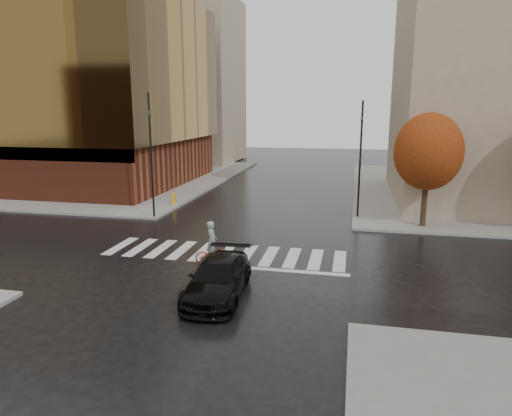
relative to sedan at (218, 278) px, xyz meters
The scene contains 12 objects.
ground 4.72m from the sedan, 104.94° to the left, with size 120.00×120.00×0.00m, color black.
sidewalk_nw 33.83m from the sedan, 131.03° to the left, with size 30.00×30.00×0.15m, color gray.
crosswalk 5.20m from the sedan, 103.51° to the left, with size 12.00×3.00×0.01m, color silver.
office_glass 33.20m from the sedan, 135.88° to the left, with size 27.00×19.00×16.00m.
building_nw_far 45.92m from the sedan, 112.51° to the left, with size 14.00×12.00×20.00m, color gray.
tree_ne_a 15.28m from the sedan, 53.56° to the left, with size 3.80×3.80×6.50m.
sedan is the anchor object (origin of this frame).
cyclist 3.74m from the sedan, 110.09° to the left, with size 1.82×1.20×1.95m.
traffic_light_nw 13.71m from the sedan, 124.76° to the left, with size 0.23×0.20×7.63m.
traffic_light_ne 14.86m from the sedan, 69.34° to the left, with size 0.17×0.20×7.17m.
fire_hydrant 16.43m from the sedan, 117.96° to the left, with size 0.29×0.29×0.83m.
manhole 6.55m from the sedan, 93.49° to the left, with size 0.60×0.60×0.01m, color #3D2215.
Camera 1 is at (5.94, -19.80, 6.89)m, focal length 32.00 mm.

